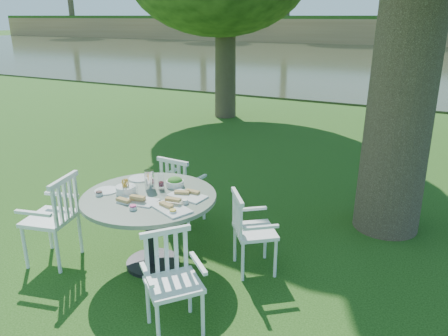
{
  "coord_description": "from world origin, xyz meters",
  "views": [
    {
      "loc": [
        2.12,
        -4.01,
        2.5
      ],
      "look_at": [
        0.0,
        0.2,
        0.85
      ],
      "focal_mm": 35.0,
      "sensor_mm": 36.0,
      "label": 1
    }
  ],
  "objects": [
    {
      "name": "ground",
      "position": [
        0.0,
        0.0,
        0.0
      ],
      "size": [
        140.0,
        140.0,
        0.0
      ],
      "primitive_type": "plane",
      "color": "#13380B",
      "rests_on": "ground"
    },
    {
      "name": "chair_se",
      "position": [
        0.33,
        -1.43,
        0.5
      ],
      "size": [
        0.58,
        0.58,
        0.85
      ],
      "rotation": [
        0.0,
        0.0,
        0.86
      ],
      "color": "white",
      "rests_on": "ground"
    },
    {
      "name": "river",
      "position": [
        0.0,
        23.0,
        0.0
      ],
      "size": [
        100.0,
        28.0,
        0.12
      ],
      "primitive_type": "cube",
      "color": "#2D321E",
      "rests_on": "ground"
    },
    {
      "name": "chair_nw",
      "position": [
        -0.63,
        0.21,
        0.52
      ],
      "size": [
        0.47,
        0.44,
        0.88
      ],
      "rotation": [
        0.0,
        0.0,
        -3.21
      ],
      "color": "white",
      "rests_on": "ground"
    },
    {
      "name": "chair_ne",
      "position": [
        0.55,
        -0.38,
        0.5
      ],
      "size": [
        0.58,
        0.58,
        0.85
      ],
      "rotation": [
        0.0,
        0.0,
        -4.06
      ],
      "color": "white",
      "rests_on": "ground"
    },
    {
      "name": "tableware",
      "position": [
        -0.4,
        -0.68,
        0.83
      ],
      "size": [
        1.19,
        0.85,
        0.2
      ],
      "color": "white",
      "rests_on": "table"
    },
    {
      "name": "table",
      "position": [
        -0.37,
        -0.74,
        0.63
      ],
      "size": [
        1.35,
        1.35,
        0.79
      ],
      "color": "black",
      "rests_on": "ground"
    },
    {
      "name": "chair_sw",
      "position": [
        -1.27,
        -1.12,
        0.57
      ],
      "size": [
        0.55,
        0.58,
        0.96
      ],
      "rotation": [
        0.0,
        0.0,
        -1.34
      ],
      "color": "white",
      "rests_on": "ground"
    }
  ]
}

